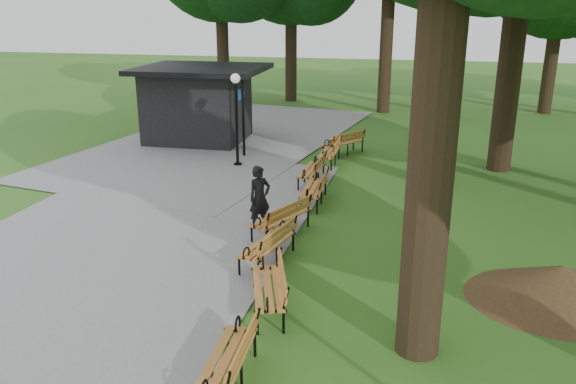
% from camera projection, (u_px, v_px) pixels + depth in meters
% --- Properties ---
extents(ground, '(100.00, 100.00, 0.00)m').
position_uv_depth(ground, '(237.00, 344.00, 9.57)').
color(ground, '#2D621C').
rests_on(ground, ground).
extents(path, '(12.00, 38.00, 0.06)m').
position_uv_depth(path, '(107.00, 249.00, 13.15)').
color(path, gray).
rests_on(path, ground).
extents(person, '(0.68, 0.69, 1.61)m').
position_uv_depth(person, '(260.00, 198.00, 14.14)').
color(person, black).
rests_on(person, ground).
extents(kiosk, '(4.78, 4.17, 2.98)m').
position_uv_depth(kiosk, '(197.00, 104.00, 22.98)').
color(kiosk, black).
rests_on(kiosk, ground).
extents(lamp_post, '(0.32, 0.32, 3.13)m').
position_uv_depth(lamp_post, '(236.00, 100.00, 19.16)').
color(lamp_post, black).
rests_on(lamp_post, ground).
extents(dirt_mound, '(2.86, 2.86, 0.75)m').
position_uv_depth(dirt_mound, '(561.00, 284.00, 10.79)').
color(dirt_mound, '#47301C').
rests_on(dirt_mound, ground).
extents(bench_2, '(0.70, 1.92, 0.88)m').
position_uv_depth(bench_2, '(226.00, 361.00, 8.36)').
color(bench_2, '#C0702C').
rests_on(bench_2, ground).
extents(bench_3, '(1.18, 2.00, 0.88)m').
position_uv_depth(bench_3, '(268.00, 288.00, 10.49)').
color(bench_3, '#C0702C').
rests_on(bench_3, ground).
extents(bench_4, '(1.06, 2.00, 0.88)m').
position_uv_depth(bench_4, '(267.00, 244.00, 12.38)').
color(bench_4, '#C0702C').
rests_on(bench_4, ground).
extents(bench_5, '(1.38, 1.99, 0.88)m').
position_uv_depth(bench_5, '(281.00, 218.00, 13.89)').
color(bench_5, '#C0702C').
rests_on(bench_5, ground).
extents(bench_6, '(0.68, 1.91, 0.88)m').
position_uv_depth(bench_6, '(314.00, 189.00, 16.04)').
color(bench_6, '#C0702C').
rests_on(bench_6, ground).
extents(bench_7, '(0.71, 1.92, 0.88)m').
position_uv_depth(bench_7, '(311.00, 170.00, 17.79)').
color(bench_7, '#C0702C').
rests_on(bench_7, ground).
extents(bench_8, '(0.69, 1.91, 0.88)m').
position_uv_depth(bench_8, '(329.00, 152.00, 19.87)').
color(bench_8, '#C0702C').
rests_on(bench_8, ground).
extents(bench_9, '(1.61, 1.92, 0.88)m').
position_uv_depth(bench_9, '(343.00, 143.00, 21.23)').
color(bench_9, '#C0702C').
rests_on(bench_9, ground).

